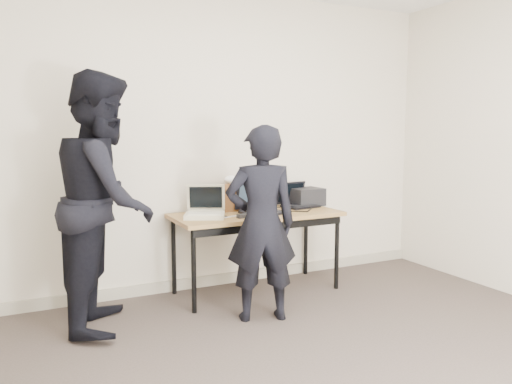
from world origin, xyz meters
TOP-DOWN VIEW (x-y plane):
  - room at (0.00, 0.00)m, footprint 4.60×4.60m
  - desk at (0.25, 1.90)m, footprint 1.51×0.67m
  - laptop_beige at (-0.23, 1.91)m, footprint 0.43×0.43m
  - laptop_center at (0.27, 1.90)m, footprint 0.36×0.35m
  - laptop_right at (0.76, 2.06)m, footprint 0.37×0.36m
  - leather_satchel at (0.07, 2.12)m, footprint 0.37×0.20m
  - tissue at (0.10, 2.13)m, footprint 0.14×0.11m
  - equipment_box at (0.88, 2.09)m, footprint 0.31×0.27m
  - power_brick at (0.03, 1.73)m, footprint 0.09×0.07m
  - cables at (0.30, 1.89)m, footprint 1.15×0.41m
  - person_typist at (-0.01, 1.30)m, footprint 0.62×0.49m
  - person_observer at (-1.08, 1.71)m, footprint 0.95×1.08m
  - baseboard at (0.00, 2.23)m, footprint 4.50×0.03m

SIDE VIEW (x-z plane):
  - baseboard at x=0.00m, z-range 0.00..0.10m
  - desk at x=0.25m, z-range 0.30..1.02m
  - cables at x=0.30m, z-range 0.72..0.73m
  - power_brick at x=0.03m, z-range 0.72..0.75m
  - person_typist at x=-0.01m, z-range 0.00..1.49m
  - laptop_beige at x=-0.23m, z-range 0.64..0.91m
  - laptop_right at x=0.76m, z-range 0.66..0.89m
  - laptop_center at x=0.27m, z-range 0.65..0.92m
  - equipment_box at x=0.88m, z-range 0.72..0.89m
  - leather_satchel at x=0.07m, z-range 0.72..0.97m
  - person_observer at x=-1.08m, z-range 0.00..1.87m
  - tissue at x=0.10m, z-range 0.97..1.04m
  - room at x=0.00m, z-range -0.05..2.75m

